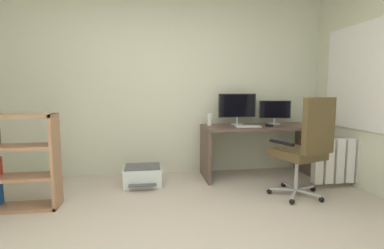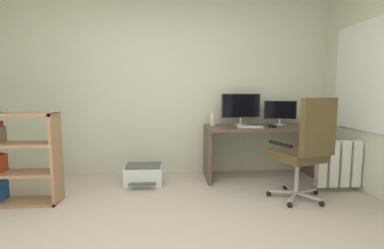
% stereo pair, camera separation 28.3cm
% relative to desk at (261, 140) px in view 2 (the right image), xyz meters
% --- Properties ---
extents(wall_back, '(4.91, 0.10, 2.77)m').
position_rel_desk_xyz_m(wall_back, '(-1.36, 0.42, 0.84)').
color(wall_back, beige).
rests_on(wall_back, ground).
extents(window_pane, '(0.01, 1.20, 1.23)m').
position_rel_desk_xyz_m(window_pane, '(1.09, -0.61, 0.85)').
color(window_pane, white).
extents(window_frame, '(0.02, 1.28, 1.31)m').
position_rel_desk_xyz_m(window_frame, '(1.08, -0.61, 0.85)').
color(window_frame, white).
extents(desk, '(1.56, 0.66, 0.74)m').
position_rel_desk_xyz_m(desk, '(0.00, 0.00, 0.00)').
color(desk, brown).
rests_on(desk, ground).
extents(monitor_main, '(0.56, 0.18, 0.45)m').
position_rel_desk_xyz_m(monitor_main, '(-0.26, 0.17, 0.45)').
color(monitor_main, '#B2B5B7').
rests_on(monitor_main, desk).
extents(monitor_secondary, '(0.45, 0.18, 0.35)m').
position_rel_desk_xyz_m(monitor_secondary, '(0.33, 0.17, 0.39)').
color(monitor_secondary, '#B2B5B7').
rests_on(monitor_secondary, desk).
extents(keyboard, '(0.35, 0.15, 0.02)m').
position_rel_desk_xyz_m(keyboard, '(-0.19, -0.13, 0.20)').
color(keyboard, silver).
rests_on(keyboard, desk).
extents(computer_mouse, '(0.08, 0.11, 0.03)m').
position_rel_desk_xyz_m(computer_mouse, '(0.10, -0.15, 0.21)').
color(computer_mouse, black).
rests_on(computer_mouse, desk).
extents(desktop_speaker, '(0.07, 0.07, 0.17)m').
position_rel_desk_xyz_m(desktop_speaker, '(-0.67, 0.12, 0.27)').
color(desktop_speaker, silver).
rests_on(desktop_speaker, desk).
extents(office_chair, '(0.63, 0.69, 1.16)m').
position_rel_desk_xyz_m(office_chair, '(0.20, -0.92, 0.08)').
color(office_chair, '#B7BABC').
rests_on(office_chair, ground).
extents(bookshelf, '(0.87, 0.29, 0.99)m').
position_rel_desk_xyz_m(bookshelf, '(-3.04, -0.74, -0.06)').
color(bookshelf, '#A37352').
rests_on(bookshelf, ground).
extents(printer, '(0.49, 0.44, 0.26)m').
position_rel_desk_xyz_m(printer, '(-1.63, -0.17, -0.42)').
color(printer, silver).
rests_on(printer, ground).
extents(radiator, '(0.97, 0.10, 0.57)m').
position_rel_desk_xyz_m(radiator, '(0.99, -0.61, -0.20)').
color(radiator, white).
rests_on(radiator, ground).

